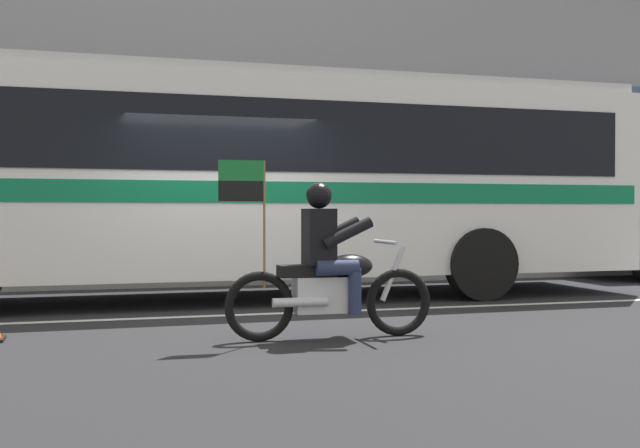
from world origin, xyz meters
name	(u,v)px	position (x,y,z in m)	size (l,w,h in m)	color
ground_plane	(224,310)	(0.00, 0.00, 0.00)	(60.00, 60.00, 0.00)	black
sidewalk_curb	(180,274)	(0.00, 5.10, 0.07)	(28.00, 3.80, 0.15)	#A39E93
lane_center_stripe	(232,315)	(0.00, -0.60, 0.00)	(26.60, 0.14, 0.01)	silver
office_building_facade	(167,24)	(0.00, 7.39, 5.35)	(28.00, 0.89, 10.69)	gray
transit_bus	(242,170)	(0.47, 1.19, 1.88)	(11.87, 2.77, 3.22)	white
motorcycle_with_rider	(328,272)	(0.61, -2.65, 0.67)	(2.20, 0.64, 1.78)	black
fire_hydrant	(102,255)	(-1.45, 3.91, 0.52)	(0.22, 0.30, 0.75)	gold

